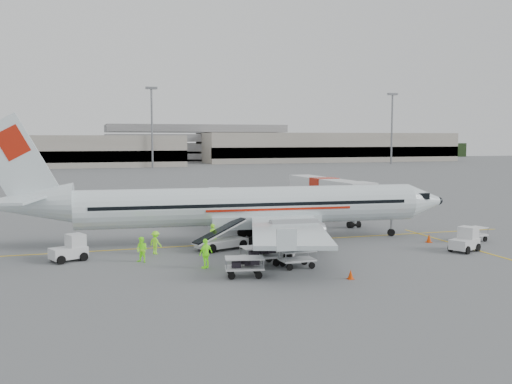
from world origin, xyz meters
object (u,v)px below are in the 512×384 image
Objects in this scene: belt_loader at (222,231)px; aircraft at (252,180)px; jet_bridge at (324,199)px; tug_fore at (465,240)px; tug_mid at (277,245)px; tug_aft at (68,248)px.

aircraft is at bearing 17.95° from belt_loader.
tug_fore is (3.12, -18.10, -1.24)m from jet_bridge.
belt_loader is 2.12× the size of tug_mid.
tug_mid is (-13.77, 1.76, 0.04)m from tug_fore.
tug_mid is (-10.65, -16.34, -1.20)m from jet_bridge.
tug_mid reaches higher than tug_aft.
jet_bridge reaches higher than tug_mid.
jet_bridge reaches higher than belt_loader.
aircraft is 7.58m from tug_mid.
tug_fore is (16.67, -5.87, -0.48)m from belt_loader.
aircraft is 15.62× the size of tug_fore.
tug_aft is at bearing -166.63° from tug_mid.
tug_aft is at bearing 164.90° from belt_loader.
tug_fore is 0.99× the size of tug_aft.
jet_bridge is at bearing 83.28° from tug_mid.
belt_loader is (-2.98, -2.34, -3.53)m from aircraft.
aircraft reaches higher than jet_bridge.
belt_loader is at bearing -142.02° from jet_bridge.
belt_loader reaches higher than tug_fore.
tug_mid is at bearing -127.18° from jet_bridge.
jet_bridge is 7.09× the size of tug_fore.
jet_bridge is at bearing 21.92° from belt_loader.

